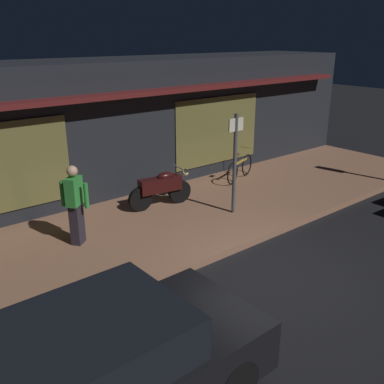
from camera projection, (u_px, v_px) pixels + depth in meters
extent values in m
plane|color=black|center=(270.00, 274.00, 8.22)|extent=(60.00, 60.00, 0.00)
cube|color=#8C6047|center=(173.00, 221.00, 10.37)|extent=(18.00, 4.00, 0.15)
cube|color=black|center=(99.00, 127.00, 12.27)|extent=(18.00, 2.80, 3.60)
cube|color=brown|center=(218.00, 130.00, 13.24)|extent=(3.20, 0.04, 2.00)
cube|color=#591919|center=(128.00, 94.00, 10.71)|extent=(16.20, 0.50, 0.12)
cylinder|color=black|center=(140.00, 199.00, 10.68)|extent=(0.61, 0.20, 0.60)
cylinder|color=black|center=(180.00, 191.00, 11.22)|extent=(0.61, 0.20, 0.60)
cube|color=black|center=(160.00, 185.00, 10.85)|extent=(1.13, 0.43, 0.36)
ellipsoid|color=black|center=(165.00, 176.00, 10.86)|extent=(0.47, 0.30, 0.20)
sphere|color=#F9EDB7|center=(185.00, 172.00, 11.14)|extent=(0.18, 0.18, 0.18)
cylinder|color=gray|center=(178.00, 167.00, 10.98)|extent=(0.11, 0.55, 0.03)
torus|color=black|center=(232.00, 173.00, 12.57)|extent=(0.63, 0.26, 0.66)
torus|color=black|center=(247.00, 165.00, 13.38)|extent=(0.63, 0.26, 0.66)
cube|color=#B78C2D|center=(240.00, 162.00, 12.90)|extent=(0.86, 0.34, 0.06)
cube|color=brown|center=(237.00, 155.00, 12.60)|extent=(0.22, 0.14, 0.06)
cylinder|color=#B78C2D|center=(247.00, 147.00, 13.12)|extent=(0.17, 0.40, 0.02)
cube|color=#28232D|center=(77.00, 224.00, 8.97)|extent=(0.34, 0.33, 0.85)
cube|color=#2D8C38|center=(74.00, 191.00, 8.73)|extent=(0.44, 0.40, 0.58)
sphere|color=tan|center=(72.00, 171.00, 8.59)|extent=(0.22, 0.22, 0.22)
cylinder|color=#2D8C38|center=(86.00, 196.00, 8.70)|extent=(0.13, 0.13, 0.52)
cylinder|color=#2D8C38|center=(62.00, 193.00, 8.81)|extent=(0.13, 0.13, 0.52)
cylinder|color=#47474C|center=(235.00, 165.00, 10.28)|extent=(0.09, 0.09, 2.40)
cube|color=beige|center=(236.00, 125.00, 9.96)|extent=(0.44, 0.03, 0.30)
cylinder|color=black|center=(158.00, 320.00, 6.36)|extent=(0.64, 0.23, 0.64)
cylinder|color=black|center=(234.00, 382.00, 5.24)|extent=(0.64, 0.23, 0.64)
cube|color=black|center=(100.00, 384.00, 4.91)|extent=(4.12, 1.80, 0.68)
cube|color=black|center=(84.00, 349.00, 4.63)|extent=(2.22, 1.62, 0.64)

